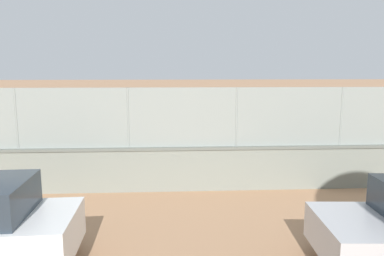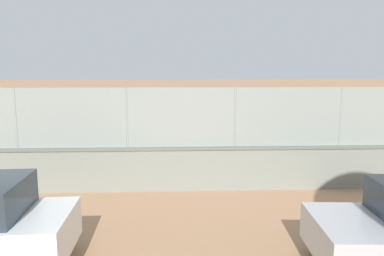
% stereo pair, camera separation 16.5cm
% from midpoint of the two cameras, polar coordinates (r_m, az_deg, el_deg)
% --- Properties ---
extents(ground_plane, '(260.00, 260.00, 0.00)m').
position_cam_midpoint_polar(ground_plane, '(20.50, 0.00, -0.84)').
color(ground_plane, tan).
extents(perimeter_wall, '(31.75, 1.04, 1.31)m').
position_cam_midpoint_polar(perimeter_wall, '(10.80, -10.21, -6.35)').
color(perimeter_wall, gray).
rests_on(perimeter_wall, ground_plane).
extents(fence_panel_on_wall, '(31.18, 0.74, 1.72)m').
position_cam_midpoint_polar(fence_panel_on_wall, '(10.51, -10.44, 1.59)').
color(fence_panel_on_wall, gray).
rests_on(fence_panel_on_wall, perimeter_wall).
extents(player_crossing_court, '(0.79, 1.27, 1.68)m').
position_cam_midpoint_polar(player_crossing_court, '(15.36, 18.42, -0.84)').
color(player_crossing_court, '#B2B2B2').
rests_on(player_crossing_court, ground_plane).
extents(player_baseline_waiting, '(0.76, 1.27, 1.62)m').
position_cam_midpoint_polar(player_baseline_waiting, '(17.39, 6.59, 0.53)').
color(player_baseline_waiting, '#591919').
rests_on(player_baseline_waiting, ground_plane).
extents(player_near_wall_returning, '(0.72, 1.15, 1.58)m').
position_cam_midpoint_polar(player_near_wall_returning, '(17.63, -16.07, 0.27)').
color(player_near_wall_returning, '#B2B2B2').
rests_on(player_near_wall_returning, ground_plane).
extents(sports_ball, '(0.20, 0.20, 0.20)m').
position_cam_midpoint_polar(sports_ball, '(14.54, 21.57, -5.14)').
color(sports_ball, orange).
rests_on(sports_ball, ground_plane).
extents(spare_ball_by_wall, '(0.12, 0.12, 0.12)m').
position_cam_midpoint_polar(spare_ball_by_wall, '(13.32, 22.61, -6.65)').
color(spare_ball_by_wall, white).
rests_on(spare_ball_by_wall, ground_plane).
extents(courtside_bench, '(1.61, 0.41, 0.87)m').
position_cam_midpoint_polar(courtside_bench, '(13.27, 23.14, -4.95)').
color(courtside_bench, brown).
rests_on(courtside_bench, ground_plane).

